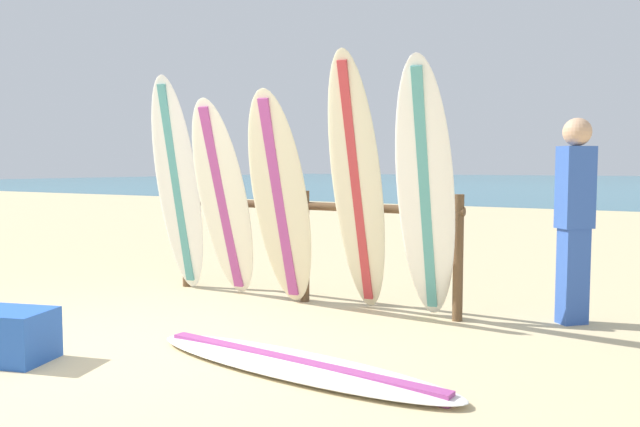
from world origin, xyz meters
name	(u,v)px	position (x,y,z in m)	size (l,w,h in m)	color
ground_plane	(111,356)	(0.00, 0.00, 0.00)	(120.00, 120.00, 0.00)	#D3BC8C
ocean_water	(640,182)	(0.00, 58.00, 0.00)	(120.00, 80.00, 0.01)	teal
surfboard_rack	(305,229)	(0.24, 2.26, 0.74)	(3.26, 0.09, 1.12)	brown
surfboard_leaning_far_left	(178,186)	(-1.18, 1.97, 1.15)	(0.61, 0.71, 2.30)	white
surfboard_leaning_left	(223,201)	(-0.53, 1.94, 1.01)	(0.65, 0.81, 2.03)	white
surfboard_leaning_center_left	(280,201)	(0.22, 1.86, 1.03)	(0.67, 0.85, 2.06)	beige
surfboard_leaning_center	(357,187)	(0.97, 1.98, 1.18)	(0.56, 0.90, 2.35)	beige
surfboard_leaning_center_right	(426,195)	(1.64, 1.93, 1.12)	(0.65, 1.07, 2.23)	white
surfboard_lying_on_sand	(295,365)	(1.30, 0.41, 0.04)	(2.48, 0.75, 0.08)	white
beachgoer_standing	(575,211)	(2.71, 2.67, 0.97)	(0.33, 0.33, 1.77)	#3359B2
cooler_box	(7,335)	(-0.54, -0.44, 0.18)	(0.60, 0.40, 0.36)	blue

